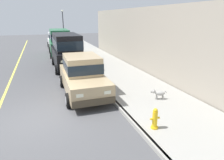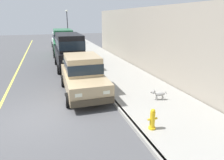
% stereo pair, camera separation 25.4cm
% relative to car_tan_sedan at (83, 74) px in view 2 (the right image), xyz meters
% --- Properties ---
extents(ground_plane, '(80.00, 80.00, 0.00)m').
position_rel_car_tan_sedan_xyz_m(ground_plane, '(-2.14, -2.14, -0.98)').
color(ground_plane, '#4C4C4F').
extents(curb, '(0.16, 64.00, 0.14)m').
position_rel_car_tan_sedan_xyz_m(curb, '(1.06, -2.14, -0.91)').
color(curb, gray).
rests_on(curb, ground).
extents(sidewalk, '(3.60, 64.00, 0.14)m').
position_rel_car_tan_sedan_xyz_m(sidewalk, '(2.86, -2.14, -0.91)').
color(sidewalk, '#99968E').
rests_on(sidewalk, ground).
extents(car_tan_sedan, '(2.07, 4.62, 1.92)m').
position_rel_car_tan_sedan_xyz_m(car_tan_sedan, '(0.00, 0.00, 0.00)').
color(car_tan_sedan, tan).
rests_on(car_tan_sedan, ground).
extents(car_black_van, '(2.16, 4.91, 2.52)m').
position_rel_car_tan_sedan_xyz_m(car_black_van, '(-0.01, 5.56, 0.41)').
color(car_black_van, black).
rests_on(car_black_van, ground).
extents(car_green_van, '(2.21, 4.94, 2.52)m').
position_rel_car_tan_sedan_xyz_m(car_green_van, '(0.03, 11.20, 0.41)').
color(car_green_van, '#23663D').
rests_on(car_green_van, ground).
extents(car_white_hatchback, '(1.98, 3.81, 1.88)m').
position_rel_car_tan_sedan_xyz_m(car_white_hatchback, '(0.02, 16.56, -0.01)').
color(car_white_hatchback, white).
rests_on(car_white_hatchback, ground).
extents(dog_grey, '(0.73, 0.33, 0.49)m').
position_rel_car_tan_sedan_xyz_m(dog_grey, '(2.97, -2.21, -0.55)').
color(dog_grey, '#999691').
rests_on(dog_grey, sidewalk).
extents(fire_hydrant, '(0.34, 0.24, 0.72)m').
position_rel_car_tan_sedan_xyz_m(fire_hydrant, '(1.51, -4.32, -0.51)').
color(fire_hydrant, gold).
rests_on(fire_hydrant, sidewalk).
extents(street_lamp, '(0.36, 0.36, 4.42)m').
position_rel_car_tan_sedan_xyz_m(street_lamp, '(1.41, 19.54, 1.92)').
color(street_lamp, '#2D2D33').
rests_on(street_lamp, sidewalk).
extents(building_facade, '(0.50, 20.00, 4.31)m').
position_rel_car_tan_sedan_xyz_m(building_facade, '(4.96, 3.71, 1.17)').
color(building_facade, '#9E9384').
rests_on(building_facade, ground).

